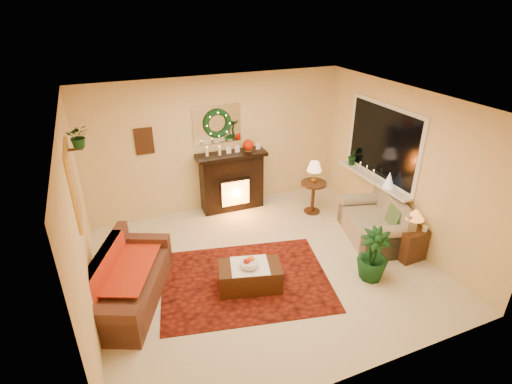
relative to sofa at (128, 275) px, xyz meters
name	(u,v)px	position (x,y,z in m)	size (l,w,h in m)	color
floor	(264,266)	(2.04, -0.01, -0.43)	(5.00, 5.00, 0.00)	beige
ceiling	(266,103)	(2.04, -0.01, 2.17)	(5.00, 5.00, 0.00)	white
wall_back	(218,144)	(2.04, 2.24, 0.87)	(5.00, 5.00, 0.00)	#EFD88C
wall_front	(359,287)	(2.04, -2.26, 0.87)	(5.00, 5.00, 0.00)	#EFD88C
wall_left	(79,228)	(-0.46, -0.01, 0.87)	(4.50, 4.50, 0.00)	#EFD88C
wall_right	(403,167)	(4.54, -0.01, 0.87)	(4.50, 4.50, 0.00)	#EFD88C
area_rug	(245,280)	(1.63, -0.23, -0.42)	(2.47, 1.85, 0.01)	#3A120F
sofa	(128,275)	(0.00, 0.00, 0.00)	(0.78, 1.77, 0.76)	#442B18
red_throw	(124,267)	(-0.03, 0.17, 0.02)	(0.78, 1.26, 0.02)	red
fireplace	(232,183)	(2.23, 2.03, 0.12)	(1.20, 0.38, 1.10)	black
poinsettia	(248,145)	(2.57, 1.98, 0.87)	(0.21, 0.21, 0.21)	#B51B00
mantel_candle_a	(207,152)	(1.77, 2.04, 0.83)	(0.06, 0.06, 0.17)	white
mantel_candle_b	(220,151)	(1.99, 1.98, 0.83)	(0.05, 0.05, 0.16)	white
mantel_mirror	(217,124)	(2.04, 2.22, 1.27)	(0.92, 0.02, 0.72)	white
wreath	(218,124)	(2.04, 2.18, 1.29)	(0.55, 0.55, 0.11)	#194719
wall_art	(144,141)	(0.69, 2.22, 1.12)	(0.32, 0.03, 0.48)	#381E11
gold_mirror	(73,185)	(-0.44, 0.29, 1.32)	(0.03, 0.84, 1.00)	gold
hanging_plant	(81,147)	(-0.30, 1.04, 1.54)	(0.33, 0.28, 0.36)	#194719
loveseat	(374,218)	(4.10, 0.00, -0.01)	(0.79, 1.37, 0.79)	gray
window_frame	(383,142)	(4.53, 0.54, 1.12)	(0.03, 1.86, 1.36)	white
window_glass	(382,143)	(4.51, 0.54, 1.12)	(0.02, 1.70, 1.22)	black
window_sill	(373,179)	(4.42, 0.54, 0.44)	(0.22, 1.86, 0.04)	white
mini_tree	(389,180)	(4.40, 0.10, 0.61)	(0.19, 0.19, 0.28)	white
sill_plant	(353,155)	(4.44, 1.22, 0.65)	(0.25, 0.20, 0.46)	#20501C
side_table_round	(313,197)	(3.62, 1.24, -0.10)	(0.49, 0.49, 0.64)	#3B1F13
lamp_cream	(314,171)	(3.62, 1.26, 0.45)	(0.28, 0.28, 0.42)	#E5AE7C
end_table_square	(409,242)	(4.30, -0.66, -0.16)	(0.43, 0.43, 0.52)	#562E20
lamp_tiffany	(415,218)	(4.30, -0.70, 0.31)	(0.28, 0.28, 0.41)	orange
coffee_table	(250,275)	(1.64, -0.39, -0.22)	(0.89, 0.49, 0.38)	#502316
fruit_bowl	(249,263)	(1.62, -0.42, 0.02)	(0.26, 0.26, 0.06)	white
floor_palm	(374,253)	(3.41, -0.89, 0.02)	(1.38, 1.38, 2.47)	#165D19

